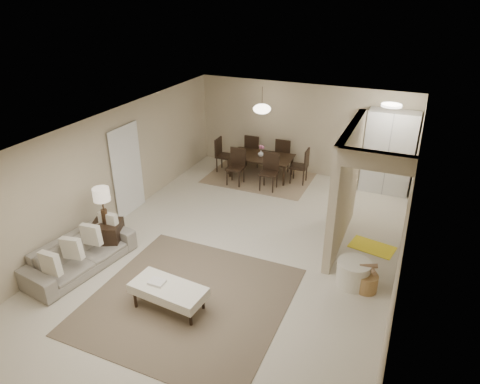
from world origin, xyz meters
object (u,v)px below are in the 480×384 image
at_px(sofa, 80,254).
at_px(ottoman_bench, 168,291).
at_px(pantry_cabinet, 389,152).
at_px(round_pouf, 353,273).
at_px(wicker_basket, 367,283).
at_px(dining_table, 261,166).
at_px(side_table, 108,236).

xyz_separation_m(sofa, ottoman_bench, (2.11, -0.30, 0.05)).
distance_m(pantry_cabinet, ottoman_bench, 6.69).
distance_m(round_pouf, wicker_basket, 0.27).
relative_size(pantry_cabinet, wicker_basket, 5.58).
relative_size(ottoman_bench, wicker_basket, 3.43).
bearing_deg(dining_table, sofa, -108.19).
distance_m(wicker_basket, dining_table, 5.20).
xyz_separation_m(round_pouf, dining_table, (-3.21, 3.80, 0.07)).
bearing_deg(round_pouf, side_table, -170.21).
distance_m(ottoman_bench, wicker_basket, 3.41).
bearing_deg(side_table, ottoman_bench, -26.48).
bearing_deg(wicker_basket, pantry_cabinet, 92.86).
relative_size(round_pouf, dining_table, 0.35).
bearing_deg(dining_table, ottoman_bench, -86.36).
xyz_separation_m(pantry_cabinet, side_table, (-4.75, -5.06, -0.75)).
bearing_deg(round_pouf, ottoman_bench, -145.33).
relative_size(sofa, wicker_basket, 5.57).
xyz_separation_m(ottoman_bench, round_pouf, (2.66, 1.84, -0.13)).
relative_size(sofa, round_pouf, 3.48).
distance_m(sofa, ottoman_bench, 2.13).
bearing_deg(sofa, side_table, 4.43).
bearing_deg(ottoman_bench, wicker_basket, 35.98).
height_order(sofa, round_pouf, sofa).
bearing_deg(wicker_basket, ottoman_bench, -148.78).
bearing_deg(side_table, round_pouf, 9.79).
relative_size(pantry_cabinet, side_table, 3.47).
bearing_deg(pantry_cabinet, ottoman_bench, -113.87).
relative_size(ottoman_bench, round_pouf, 2.15).
height_order(ottoman_bench, side_table, side_table).
distance_m(pantry_cabinet, wicker_basket, 4.42).
xyz_separation_m(side_table, dining_table, (1.50, 4.61, -0.00)).
distance_m(sofa, wicker_basket, 5.23).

